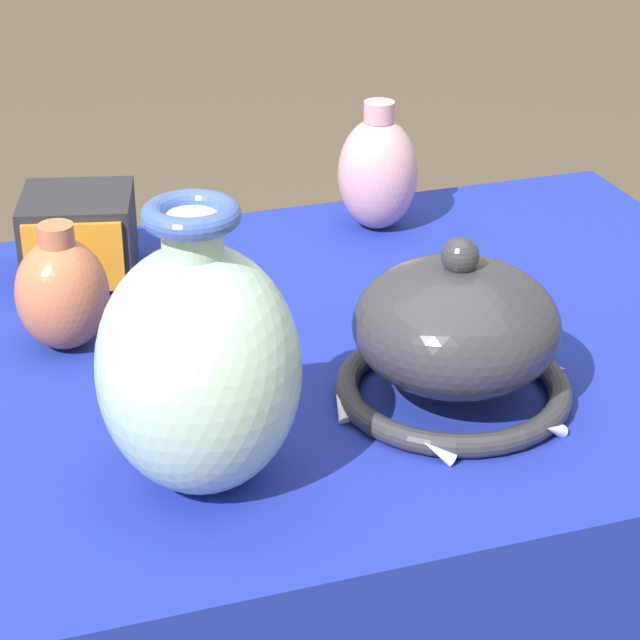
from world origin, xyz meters
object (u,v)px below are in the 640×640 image
Objects in this scene: vase_dome_bell at (456,338)px; jar_round_rose at (378,172)px; jar_round_terracotta at (62,292)px; vase_tall_bulbous at (199,366)px; mosaic_tile_box at (79,236)px.

jar_round_rose is (0.08, 0.41, 0.01)m from vase_dome_bell.
vase_dome_bell is at bearing -33.75° from jar_round_terracotta.
jar_round_rose is at bearing 79.22° from vase_dome_bell.
vase_dome_bell is 1.78× the size of jar_round_terracotta.
jar_round_terracotta is at bearing 146.25° from vase_dome_bell.
vase_dome_bell is (0.25, 0.06, -0.05)m from vase_tall_bulbous.
vase_dome_bell reaches higher than mosaic_tile_box.
vase_tall_bulbous is at bearing -125.05° from jar_round_rose.
vase_tall_bulbous reaches higher than mosaic_tile_box.
jar_round_rose is 1.21× the size of jar_round_terracotta.
vase_tall_bulbous is 0.29m from jar_round_terracotta.
jar_round_rose is at bearing 25.35° from jar_round_terracotta.
vase_tall_bulbous is at bearing -166.62° from vase_dome_bell.
jar_round_terracotta is (-0.40, -0.19, -0.01)m from jar_round_rose.
vase_tall_bulbous is at bearing -74.90° from jar_round_terracotta.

